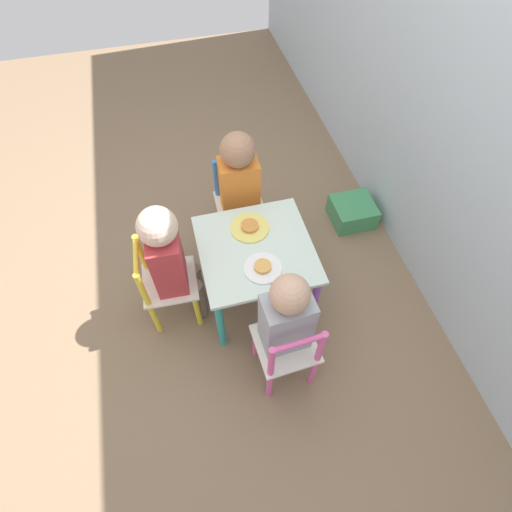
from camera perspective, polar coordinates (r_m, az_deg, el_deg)
name	(u,v)px	position (r m, az deg, el deg)	size (l,w,h in m)	color
ground_plane	(256,295)	(2.23, 0.00, -5.56)	(6.00, 6.00, 0.00)	#7F664C
kids_table	(256,257)	(1.92, 0.00, -0.08)	(0.53, 0.53, 0.43)	silver
chair_blue	(239,204)	(2.29, -2.45, 7.37)	(0.27, 0.27, 0.52)	silver
chair_pink	(287,350)	(1.81, 4.46, -13.23)	(0.27, 0.27, 0.52)	silver
chair_yellow	(166,284)	(2.01, -12.79, -3.95)	(0.27, 0.27, 0.52)	silver
child_left	(240,185)	(2.10, -2.33, 10.16)	(0.22, 0.20, 0.77)	#4C608E
child_right	(285,319)	(1.66, 4.13, -8.91)	(0.21, 0.21, 0.75)	#38383D
child_front	(170,257)	(1.83, -12.12, -0.19)	(0.21, 0.22, 0.77)	#7A6B5B
plate_left	(250,227)	(1.93, -0.90, 4.12)	(0.19, 0.19, 0.03)	#EADB66
plate_right	(263,268)	(1.79, 0.97, -1.68)	(0.17, 0.17, 0.03)	white
storage_bin	(352,212)	(2.58, 13.61, 6.16)	(0.24, 0.25, 0.14)	#3D8E56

